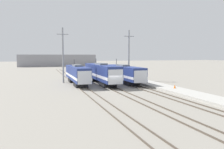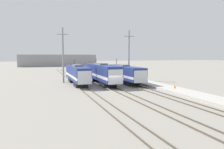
% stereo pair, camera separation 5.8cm
% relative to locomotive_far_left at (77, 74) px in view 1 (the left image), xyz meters
% --- Properties ---
extents(ground_plane, '(400.00, 400.00, 0.00)m').
position_rel_locomotive_far_left_xyz_m(ground_plane, '(5.10, -8.61, -2.11)').
color(ground_plane, gray).
extents(rail_pair_far_left, '(1.51, 120.00, 0.15)m').
position_rel_locomotive_far_left_xyz_m(rail_pair_far_left, '(-0.00, -8.61, -2.03)').
color(rail_pair_far_left, '#4C4238').
rests_on(rail_pair_far_left, ground_plane).
extents(rail_pair_center, '(1.51, 120.00, 0.15)m').
position_rel_locomotive_far_left_xyz_m(rail_pair_center, '(5.10, -8.61, -2.03)').
color(rail_pair_center, '#4C4238').
rests_on(rail_pair_center, ground_plane).
extents(rail_pair_far_right, '(1.51, 120.00, 0.15)m').
position_rel_locomotive_far_left_xyz_m(rail_pair_far_right, '(10.21, -8.61, -2.03)').
color(rail_pair_far_right, '#4C4238').
rests_on(rail_pair_far_right, ground_plane).
extents(locomotive_far_left, '(2.74, 16.39, 5.11)m').
position_rel_locomotive_far_left_xyz_m(locomotive_far_left, '(0.00, 0.00, 0.00)').
color(locomotive_far_left, black).
rests_on(locomotive_far_left, ground_plane).
extents(locomotive_center, '(2.98, 19.22, 5.33)m').
position_rel_locomotive_far_left_xyz_m(locomotive_center, '(5.10, -0.24, 0.14)').
color(locomotive_center, black).
rests_on(locomotive_center, ground_plane).
extents(locomotive_far_right, '(2.95, 18.65, 5.23)m').
position_rel_locomotive_far_left_xyz_m(locomotive_far_right, '(10.21, 0.08, -0.04)').
color(locomotive_far_right, black).
rests_on(locomotive_far_right, ground_plane).
extents(catenary_tower_left, '(2.48, 0.37, 12.01)m').
position_rel_locomotive_far_left_xyz_m(catenary_tower_left, '(-2.48, 3.89, 4.07)').
color(catenary_tower_left, gray).
rests_on(catenary_tower_left, ground_plane).
extents(catenary_tower_right, '(2.48, 0.37, 12.01)m').
position_rel_locomotive_far_left_xyz_m(catenary_tower_right, '(13.13, 3.89, 4.07)').
color(catenary_tower_right, gray).
rests_on(catenary_tower_right, ground_plane).
extents(platform, '(4.00, 120.00, 0.37)m').
position_rel_locomotive_far_left_xyz_m(platform, '(14.23, -8.61, -1.92)').
color(platform, '#A8A59E').
rests_on(platform, ground_plane).
extents(traffic_cone, '(0.38, 0.38, 0.61)m').
position_rel_locomotive_far_left_xyz_m(traffic_cone, '(14.57, -13.11, -1.43)').
color(traffic_cone, orange).
rests_on(traffic_cone, platform).
extents(depot_building, '(41.50, 8.50, 6.47)m').
position_rel_locomotive_far_left_xyz_m(depot_building, '(2.32, 80.31, 1.13)').
color(depot_building, gray).
rests_on(depot_building, ground_plane).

